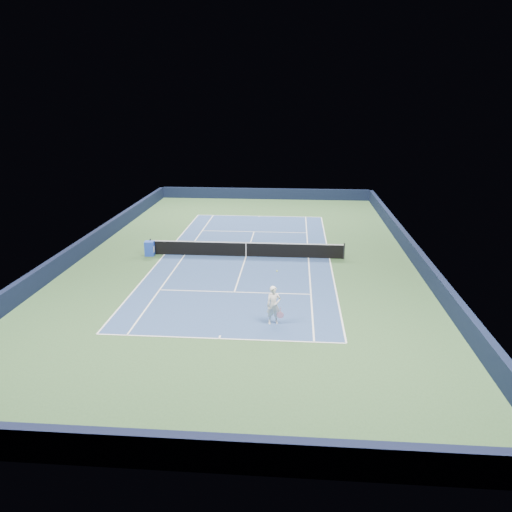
{
  "coord_description": "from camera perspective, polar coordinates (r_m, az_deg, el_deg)",
  "views": [
    {
      "loc": [
        3.15,
        -31.28,
        9.99
      ],
      "look_at": [
        0.9,
        -3.0,
        1.0
      ],
      "focal_mm": 35.0,
      "sensor_mm": 36.0,
      "label": 1
    }
  ],
  "objects": [
    {
      "name": "sideline_singles_right",
      "position": [
        32.85,
        6.01,
        -0.21
      ],
      "size": [
        0.08,
        23.77,
        0.0
      ],
      "primitive_type": "cube",
      "color": "white",
      "rests_on": "ground"
    },
    {
      "name": "baseline_far",
      "position": [
        44.42,
        0.37,
        4.59
      ],
      "size": [
        10.97,
        0.08,
        0.0
      ],
      "primitive_type": "cube",
      "color": "white",
      "rests_on": "ground"
    },
    {
      "name": "sideline_doubles_right",
      "position": [
        32.92,
        8.4,
        -0.26
      ],
      "size": [
        0.08,
        23.77,
        0.0
      ],
      "primitive_type": "cube",
      "color": "white",
      "rests_on": "ground"
    },
    {
      "name": "ground",
      "position": [
        32.99,
        -1.15,
        -0.05
      ],
      "size": [
        40.0,
        40.0,
        0.0
      ],
      "primitive_type": "plane",
      "color": "#2E4D2A",
      "rests_on": "ground"
    },
    {
      "name": "sideline_doubles_left",
      "position": [
        33.95,
        -10.4,
        0.19
      ],
      "size": [
        0.08,
        23.77,
        0.0
      ],
      "primitive_type": "cube",
      "color": "white",
      "rests_on": "ground"
    },
    {
      "name": "tennis_player",
      "position": [
        23.02,
        2.03,
        -5.65
      ],
      "size": [
        0.86,
        1.34,
        2.26
      ],
      "color": "white",
      "rests_on": "ground"
    },
    {
      "name": "sponsor_cube",
      "position": [
        33.8,
        -12.06,
        0.85
      ],
      "size": [
        0.63,
        0.58,
        0.97
      ],
      "color": "#1E3FB7",
      "rests_on": "ground"
    },
    {
      "name": "center_service_line",
      "position": [
        32.99,
        -1.15,
        -0.04
      ],
      "size": [
        0.08,
        12.8,
        0.0
      ],
      "primitive_type": "cube",
      "color": "white",
      "rests_on": "ground"
    },
    {
      "name": "baseline_near",
      "position": [
        22.04,
        -4.23,
        -9.39
      ],
      "size": [
        10.97,
        0.08,
        0.0
      ],
      "primitive_type": "cube",
      "color": "white",
      "rests_on": "ground"
    },
    {
      "name": "tennis_net",
      "position": [
        32.84,
        -1.15,
        0.79
      ],
      "size": [
        12.9,
        0.1,
        1.07
      ],
      "color": "black",
      "rests_on": "ground"
    },
    {
      "name": "court_surface",
      "position": [
        32.99,
        -1.15,
        -0.05
      ],
      "size": [
        10.97,
        23.77,
        0.01
      ],
      "primitive_type": "cube",
      "color": "navy",
      "rests_on": "ground"
    },
    {
      "name": "center_mark_near",
      "position": [
        22.17,
        -4.17,
        -9.22
      ],
      "size": [
        0.08,
        0.3,
        0.0
      ],
      "primitive_type": "cube",
      "color": "white",
      "rests_on": "ground"
    },
    {
      "name": "wall_near",
      "position": [
        15.18,
        -9.08,
        -21.13
      ],
      "size": [
        22.0,
        0.35,
        1.1
      ],
      "primitive_type": "cube",
      "color": "black",
      "rests_on": "ground"
    },
    {
      "name": "center_mark_far",
      "position": [
        44.27,
        0.35,
        4.55
      ],
      "size": [
        0.08,
        0.3,
        0.0
      ],
      "primitive_type": "cube",
      "color": "white",
      "rests_on": "ground"
    },
    {
      "name": "service_line_near",
      "position": [
        26.99,
        -2.49,
        -4.13
      ],
      "size": [
        8.23,
        0.08,
        0.0
      ],
      "primitive_type": "cube",
      "color": "white",
      "rests_on": "ground"
    },
    {
      "name": "wall_left",
      "position": [
        35.54,
        -18.8,
        1.22
      ],
      "size": [
        0.35,
        40.0,
        1.1
      ],
      "primitive_type": "cube",
      "color": "black",
      "rests_on": "ground"
    },
    {
      "name": "wall_right",
      "position": [
        33.56,
        17.57,
        0.4
      ],
      "size": [
        0.35,
        40.0,
        1.1
      ],
      "primitive_type": "cube",
      "color": "#101832",
      "rests_on": "ground"
    },
    {
      "name": "sideline_singles_left",
      "position": [
        33.63,
        -8.14,
        0.13
      ],
      "size": [
        0.08,
        23.77,
        0.0
      ],
      "primitive_type": "cube",
      "color": "white",
      "rests_on": "ground"
    },
    {
      "name": "wall_far",
      "position": [
        52.07,
        1.01,
        7.13
      ],
      "size": [
        22.0,
        0.35,
        1.1
      ],
      "primitive_type": "cube",
      "color": "black",
      "rests_on": "ground"
    },
    {
      "name": "service_line_far",
      "position": [
        39.11,
        -0.22,
        2.79
      ],
      "size": [
        8.23,
        0.08,
        0.0
      ],
      "primitive_type": "cube",
      "color": "white",
      "rests_on": "ground"
    }
  ]
}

